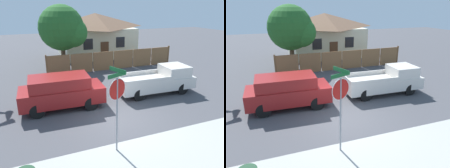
{
  "view_description": "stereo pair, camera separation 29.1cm",
  "coord_description": "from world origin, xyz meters",
  "views": [
    {
      "loc": [
        -4.08,
        -9.33,
        5.58
      ],
      "look_at": [
        -0.01,
        0.93,
        1.6
      ],
      "focal_mm": 35.0,
      "sensor_mm": 36.0,
      "label": 1
    },
    {
      "loc": [
        -3.81,
        -9.44,
        5.58
      ],
      "look_at": [
        -0.01,
        0.93,
        1.6
      ],
      "focal_mm": 35.0,
      "sensor_mm": 36.0,
      "label": 2
    }
  ],
  "objects": [
    {
      "name": "ground_plane",
      "position": [
        0.0,
        0.0,
        0.0
      ],
      "size": [
        80.0,
        80.0,
        0.0
      ],
      "primitive_type": "plane",
      "color": "#47474C"
    },
    {
      "name": "oak_tree",
      "position": [
        -0.79,
        10.45,
        3.65
      ],
      "size": [
        4.16,
        3.96,
        5.72
      ],
      "color": "brown",
      "rests_on": "ground"
    },
    {
      "name": "stop_sign",
      "position": [
        -1.14,
        -2.43,
        2.38
      ],
      "size": [
        0.85,
        0.77,
        3.48
      ],
      "rotation": [
        0.0,
        0.0,
        0.37
      ],
      "color": "gray",
      "rests_on": "ground"
    },
    {
      "name": "red_suv",
      "position": [
        -2.51,
        2.37,
        1.03
      ],
      "size": [
        4.72,
        2.14,
        1.9
      ],
      "rotation": [
        0.0,
        0.0,
        -0.04
      ],
      "color": "maroon",
      "rests_on": "ground"
    },
    {
      "name": "orange_pickup",
      "position": [
        3.92,
        2.35,
        0.86
      ],
      "size": [
        5.21,
        2.07,
        1.79
      ],
      "rotation": [
        0.0,
        0.0,
        -0.04
      ],
      "color": "silver",
      "rests_on": "ground"
    },
    {
      "name": "wooden_fence",
      "position": [
        3.28,
        8.83,
        0.85
      ],
      "size": [
        12.04,
        0.12,
        1.79
      ],
      "color": "brown",
      "rests_on": "ground"
    },
    {
      "name": "house",
      "position": [
        3.65,
        15.45,
        2.47
      ],
      "size": [
        8.6,
        6.84,
        4.78
      ],
      "color": "beige",
      "rests_on": "ground"
    },
    {
      "name": "sidewalk_strip",
      "position": [
        0.0,
        -3.6,
        0.0
      ],
      "size": [
        36.0,
        3.2,
        0.01
      ],
      "color": "#A3A39E",
      "rests_on": "ground"
    }
  ]
}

